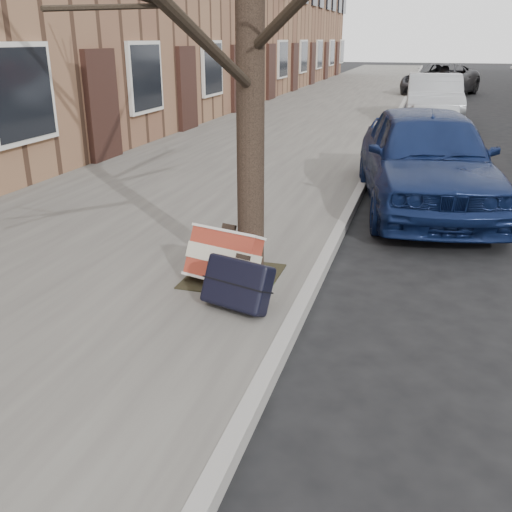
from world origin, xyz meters
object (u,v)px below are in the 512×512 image
(suitcase_navy, at_px, (237,283))
(car_near_front, at_px, (426,158))
(car_near_mid, at_px, (434,99))
(suitcase_red, at_px, (223,257))

(suitcase_navy, xyz_separation_m, car_near_front, (1.42, 4.11, 0.36))
(car_near_front, relative_size, car_near_mid, 1.02)
(suitcase_red, xyz_separation_m, car_near_mid, (1.79, 12.59, 0.29))
(suitcase_red, relative_size, car_near_mid, 0.17)
(suitcase_navy, distance_m, car_near_front, 4.36)
(suitcase_navy, bearing_deg, car_near_front, 87.94)
(car_near_mid, bearing_deg, suitcase_navy, -99.19)
(car_near_mid, bearing_deg, suitcase_red, -100.75)
(suitcase_red, height_order, car_near_mid, car_near_mid)
(car_near_front, bearing_deg, suitcase_red, -124.94)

